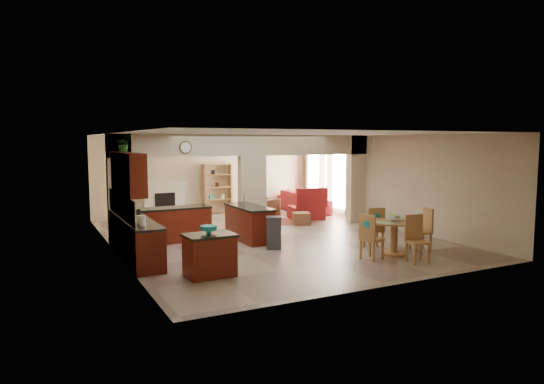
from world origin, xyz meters
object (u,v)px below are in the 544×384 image
dining_table (394,232)px  sofa (303,202)px  kitchen_island (210,255)px  armchair (262,210)px

dining_table → sofa: dining_table is taller
kitchen_island → armchair: size_ratio=1.13×
dining_table → sofa: bearing=76.7°
armchair → kitchen_island: bearing=30.7°
dining_table → armchair: dining_table is taller
sofa → armchair: (-2.36, -1.37, 0.01)m
dining_table → sofa: 7.00m
kitchen_island → dining_table: size_ratio=0.84×
kitchen_island → dining_table: 4.40m
dining_table → armchair: 5.50m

